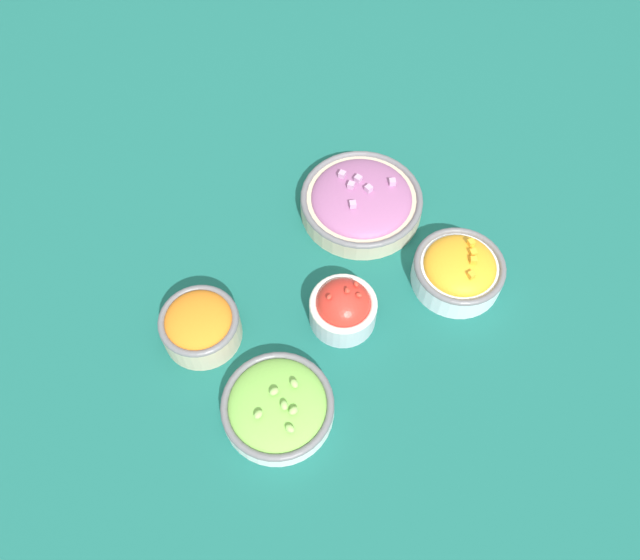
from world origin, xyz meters
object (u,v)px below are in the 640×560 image
bowl_red_onion (361,201)px  bowl_cherry_tomatoes (343,307)px  bowl_squash (459,269)px  bowl_lettuce (278,406)px  bowl_carrots (200,324)px

bowl_red_onion → bowl_cherry_tomatoes: bearing=41.7°
bowl_squash → bowl_red_onion: bearing=-82.3°
bowl_cherry_tomatoes → bowl_squash: bowl_cherry_tomatoes is taller
bowl_red_onion → bowl_lettuce: bearing=31.4°
bowl_carrots → bowl_cherry_tomatoes: bearing=148.8°
bowl_squash → bowl_lettuce: bearing=-0.5°
bowl_lettuce → bowl_squash: size_ratio=1.11×
bowl_carrots → bowl_cherry_tomatoes: (-0.20, 0.12, 0.00)m
bowl_lettuce → bowl_cherry_tomatoes: bearing=-161.1°
bowl_carrots → bowl_squash: 0.45m
bowl_squash → bowl_carrots: bearing=-24.9°
bowl_carrots → bowl_cherry_tomatoes: 0.24m
bowl_lettuce → bowl_squash: bearing=179.5°
bowl_carrots → bowl_red_onion: (-0.38, -0.03, -0.01)m
bowl_squash → bowl_cherry_tomatoes: bearing=-17.9°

